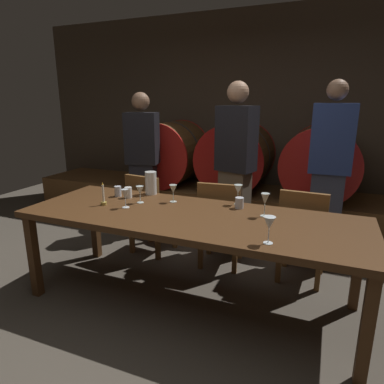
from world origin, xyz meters
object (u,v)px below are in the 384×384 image
Objects in this scene: wine_glass_left at (140,191)px; cup_right at (239,203)px; wine_barrel_center at (236,157)px; dining_table at (190,222)px; cup_center at (128,193)px; chair_center at (220,220)px; candle_center at (104,199)px; guest_center at (235,168)px; wine_barrel_right at (320,162)px; guest_right at (328,175)px; wine_glass_center_right at (238,190)px; wine_glass_center_left at (173,190)px; wine_glass_right at (265,200)px; wine_glass_far_right at (269,224)px; guest_left at (143,163)px; wine_glass_far_left at (125,195)px; chair_left at (149,210)px; wine_barrel_left at (171,153)px; pitcher at (151,183)px; chair_right at (302,232)px; cup_left at (118,191)px.

wine_glass_left is 0.85m from cup_right.
dining_table is at bearing -85.49° from wine_barrel_center.
chair_center is at bearing 31.91° from cup_center.
guest_center is at bearing 53.72° from candle_center.
wine_glass_left is 0.21m from cup_center.
guest_right is (0.10, -0.79, 0.02)m from wine_barrel_right.
wine_glass_left is at bearing -160.72° from wine_glass_center_right.
wine_glass_center_left is 0.81m from wine_glass_right.
candle_center is at bearing -170.32° from wine_glass_right.
guest_left is at bearing 138.88° from wine_glass_far_right.
wine_glass_far_right reaches higher than wine_glass_far_left.
guest_right reaches higher than chair_left.
chair_left is at bearing -6.66° from chair_center.
wine_glass_left is 1.64× the size of cup_right.
wine_barrel_left and wine_barrel_center have the same top height.
guest_right reaches higher than cup_right.
wine_barrel_left is 1.97m from wine_barrel_right.
wine_glass_far_left is at bearing -88.51° from pitcher.
candle_center is (-0.77, -0.05, 0.12)m from dining_table.
wine_barrel_left is 5.00× the size of wine_glass_far_right.
chair_center is at bearing 25.81° from guest_right.
chair_right is 1.59m from wine_glass_far_left.
wine_glass_center_right is at bearing 55.77° from dining_table.
guest_left is 18.95× the size of cup_right.
guest_right reaches higher than wine_glass_far_left.
wine_barrel_left and wine_barrel_right have the same top height.
wine_barrel_center is 5.00× the size of wine_glass_far_right.
wine_glass_center_left is 0.56m from wine_glass_center_right.
wine_glass_left is at bearing -72.21° from wine_barrel_left.
wine_barrel_right is 0.51× the size of guest_left.
wine_glass_far_left is 1.63× the size of cup_left.
cup_left reaches higher than dining_table.
guest_right is at bearing 25.58° from pitcher.
wine_barrel_left is 1.74m from cup_left.
wine_glass_far_left reaches higher than cup_center.
chair_center is at bearing 28.02° from cup_left.
wine_glass_left is at bearing 39.47° from chair_center.
wine_barrel_left is 1.00× the size of wine_barrel_center.
cup_right is (0.25, -0.79, -0.13)m from guest_center.
cup_left is at bearing 22.67° from chair_center.
wine_glass_center_left is (-1.14, -1.68, -0.04)m from wine_barrel_right.
candle_center is at bearing -113.73° from pitcher.
wine_glass_left is at bearing 74.51° from guest_center.
wine_glass_center_left is at bearing -124.06° from wine_barrel_right.
pitcher reaches higher than wine_glass_center_right.
pitcher reaches higher than cup_right.
wine_glass_center_left is at bearing -93.79° from wine_barrel_center.
guest_right is 11.74× the size of wine_glass_center_left.
guest_left is 1.08m from cup_left.
guest_left is at bearing -49.08° from chair_left.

